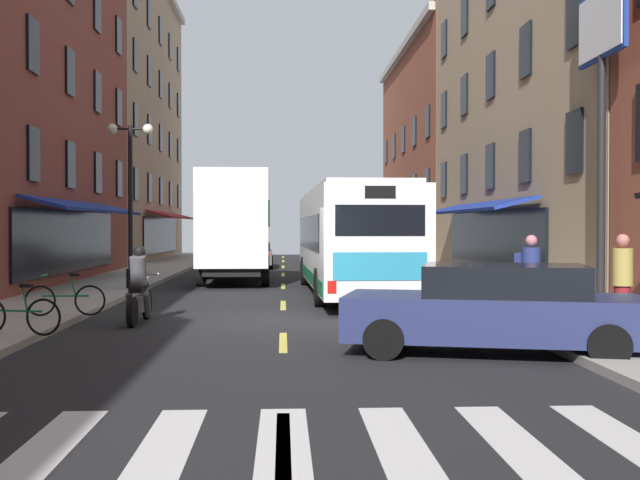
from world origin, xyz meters
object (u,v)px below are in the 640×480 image
(motorcycle_rider, at_px, (140,290))
(street_lamp_twin, at_px, (130,197))
(transit_bus, at_px, (351,239))
(pedestrian_near, at_px, (530,276))
(pedestrian_mid, at_px, (622,282))
(box_truck, at_px, (235,227))
(bicycle_near, at_px, (16,315))
(billboard_sign, at_px, (602,70))
(bicycle_mid, at_px, (65,299))
(sedan_near, at_px, (495,309))
(sedan_mid, at_px, (254,254))

(motorcycle_rider, bearing_deg, street_lamp_twin, 102.28)
(transit_bus, distance_m, pedestrian_near, 8.66)
(pedestrian_mid, distance_m, street_lamp_twin, 15.52)
(box_truck, height_order, bicycle_near, box_truck)
(box_truck, relative_size, pedestrian_mid, 3.91)
(billboard_sign, relative_size, bicycle_near, 4.29)
(pedestrian_near, bearing_deg, transit_bus, -106.69)
(motorcycle_rider, xyz_separation_m, pedestrian_near, (8.01, -1.35, 0.36))
(transit_bus, bearing_deg, box_truck, 127.66)
(bicycle_near, height_order, street_lamp_twin, street_lamp_twin)
(bicycle_mid, bearing_deg, transit_bus, 44.17)
(bicycle_near, bearing_deg, pedestrian_near, 8.12)
(motorcycle_rider, height_order, street_lamp_twin, street_lamp_twin)
(box_truck, xyz_separation_m, street_lamp_twin, (-3.02, -3.86, 0.95))
(sedan_near, bearing_deg, box_truck, 107.84)
(sedan_mid, height_order, bicycle_mid, sedan_mid)
(billboard_sign, distance_m, sedan_near, 7.55)
(billboard_sign, bearing_deg, pedestrian_near, -142.85)
(motorcycle_rider, relative_size, pedestrian_mid, 1.16)
(sedan_mid, relative_size, motorcycle_rider, 2.32)
(sedan_mid, relative_size, pedestrian_mid, 2.69)
(billboard_sign, bearing_deg, motorcycle_rider, -178.67)
(transit_bus, height_order, bicycle_near, transit_bus)
(transit_bus, distance_m, sedan_near, 11.25)
(bicycle_mid, bearing_deg, box_truck, 75.57)
(bicycle_mid, relative_size, street_lamp_twin, 0.33)
(box_truck, bearing_deg, sedan_mid, 88.52)
(billboard_sign, height_order, pedestrian_mid, billboard_sign)
(sedan_near, bearing_deg, transit_bus, 97.03)
(bicycle_mid, relative_size, pedestrian_near, 0.98)
(box_truck, bearing_deg, bicycle_near, -101.67)
(box_truck, distance_m, sedan_mid, 10.55)
(billboard_sign, xyz_separation_m, transit_bus, (-5.00, 6.55, -3.85))
(street_lamp_twin, bearing_deg, motorcycle_rider, -77.72)
(box_truck, height_order, pedestrian_mid, box_truck)
(motorcycle_rider, distance_m, bicycle_near, 3.21)
(pedestrian_near, height_order, pedestrian_mid, pedestrian_mid)
(bicycle_near, bearing_deg, bicycle_mid, 89.33)
(transit_bus, relative_size, box_truck, 1.72)
(bicycle_near, distance_m, street_lamp_twin, 10.86)
(bicycle_near, bearing_deg, pedestrian_mid, -2.13)
(motorcycle_rider, height_order, bicycle_near, motorcycle_rider)
(pedestrian_near, bearing_deg, motorcycle_rider, -45.91)
(bicycle_near, relative_size, pedestrian_mid, 0.94)
(transit_bus, bearing_deg, motorcycle_rider, -126.97)
(box_truck, relative_size, sedan_near, 1.40)
(transit_bus, relative_size, street_lamp_twin, 2.34)
(street_lamp_twin, bearing_deg, pedestrian_near, -43.40)
(sedan_mid, bearing_deg, pedestrian_near, -74.72)
(bicycle_near, height_order, pedestrian_near, pedestrian_near)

